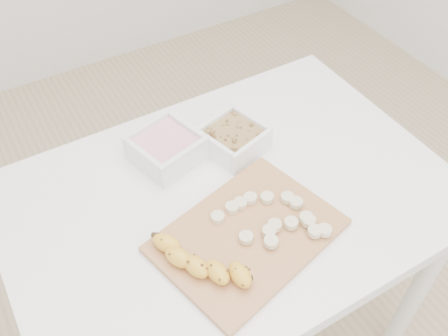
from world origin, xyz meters
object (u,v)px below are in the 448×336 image
table (230,220)px  cutting_board (248,235)px  banana (203,262)px  bowl_granola (233,138)px  bowl_yogurt (166,147)px

table → cutting_board: 0.16m
cutting_board → banana: (-0.12, -0.03, 0.03)m
banana → bowl_granola: bearing=27.7°
bowl_yogurt → banana: bowl_yogurt is taller
table → banana: bearing=-136.2°
bowl_yogurt → cutting_board: bowl_yogurt is taller
banana → bowl_yogurt: bearing=54.8°
bowl_yogurt → bowl_granola: size_ratio=1.07×
bowl_yogurt → cutting_board: (0.04, -0.30, -0.03)m
bowl_granola → banana: bearing=-130.8°
bowl_granola → banana: bowl_granola is taller
bowl_yogurt → cutting_board: bearing=-82.1°
table → cutting_board: (-0.03, -0.12, 0.10)m
bowl_granola → bowl_yogurt: bearing=161.5°
bowl_yogurt → cutting_board: size_ratio=0.48×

